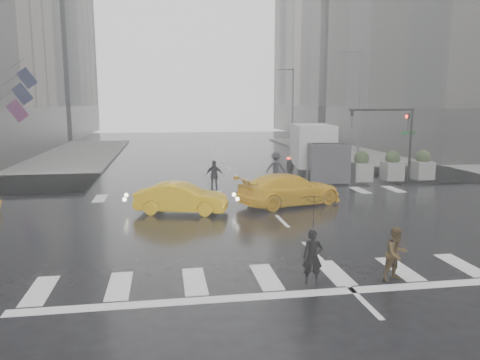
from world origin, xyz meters
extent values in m
plane|color=black|center=(0.00, 0.00, 0.00)|extent=(120.00, 120.00, 0.00)
cube|color=slate|center=(19.50, 17.50, 0.07)|extent=(35.00, 35.00, 0.15)
cube|color=#A49A8F|center=(29.00, 56.00, 18.00)|extent=(26.00, 26.00, 36.00)
cube|color=#2A2725|center=(29.00, 56.00, 2.20)|extent=(26.05, 26.05, 4.40)
cylinder|color=black|center=(10.00, 8.00, 2.25)|extent=(0.16, 0.16, 4.50)
cylinder|color=black|center=(8.00, 8.00, 4.40)|extent=(4.00, 0.12, 0.12)
imported|color=black|center=(9.75, 8.00, 3.70)|extent=(0.16, 0.20, 1.00)
imported|color=black|center=(6.20, 8.00, 3.90)|extent=(0.16, 0.20, 1.00)
sphere|color=#FF190C|center=(9.65, 8.00, 4.00)|extent=(0.20, 0.20, 0.20)
cube|color=#0C541D|center=(10.00, 8.30, 3.00)|extent=(0.90, 0.03, 0.22)
cylinder|color=#59595B|center=(11.00, 18.00, 4.50)|extent=(0.20, 0.20, 9.00)
cylinder|color=#59595B|center=(10.10, 18.00, 8.80)|extent=(1.80, 0.12, 0.12)
cube|color=#59595B|center=(9.20, 18.00, 8.70)|extent=(0.50, 0.22, 0.15)
cylinder|color=#59595B|center=(11.00, 38.00, 4.50)|extent=(0.20, 0.20, 9.00)
cylinder|color=#59595B|center=(10.10, 38.00, 8.80)|extent=(1.80, 0.12, 0.12)
cube|color=#59595B|center=(9.20, 38.00, 8.70)|extent=(0.50, 0.22, 0.15)
cube|color=slate|center=(7.00, 8.20, 0.70)|extent=(1.10, 1.10, 1.10)
sphere|color=black|center=(7.00, 8.20, 1.50)|extent=(0.90, 0.90, 0.90)
cube|color=slate|center=(9.00, 8.20, 0.70)|extent=(1.10, 1.10, 1.10)
sphere|color=black|center=(9.00, 8.20, 1.50)|extent=(0.90, 0.90, 0.90)
cube|color=slate|center=(11.00, 8.20, 0.70)|extent=(1.10, 1.10, 1.10)
sphere|color=black|center=(11.00, 8.20, 1.50)|extent=(0.90, 0.90, 0.90)
cylinder|color=#59595B|center=(-15.90, 17.00, 5.00)|extent=(2.00, 0.06, 1.43)
cube|color=#AB1823|center=(-14.80, 17.00, 4.25)|extent=(1.54, 0.02, 1.66)
cylinder|color=#59595B|center=(-15.90, 18.50, 6.20)|extent=(2.00, 0.06, 1.43)
cube|color=#10153E|center=(-14.80, 18.50, 5.45)|extent=(1.54, 0.02, 1.66)
cylinder|color=#59595B|center=(-15.90, 20.00, 7.40)|extent=(2.00, 0.06, 1.43)
cube|color=#10153E|center=(-14.80, 20.00, 6.65)|extent=(1.54, 0.02, 1.66)
imported|color=black|center=(-0.88, -6.65, 0.74)|extent=(0.60, 0.47, 1.47)
imported|color=black|center=(-0.88, -6.65, 1.99)|extent=(1.17, 1.18, 0.88)
imported|color=#433218|center=(1.44, -6.80, 0.74)|extent=(0.85, 0.74, 1.49)
imported|color=black|center=(-2.02, 7.12, 0.85)|extent=(1.09, 0.78, 1.70)
imported|color=black|center=(1.90, 8.97, 0.94)|extent=(1.36, 1.00, 1.88)
imported|color=yellow|center=(-4.02, 2.18, 0.66)|extent=(4.26, 2.39, 1.33)
imported|color=yellow|center=(1.12, 3.00, 0.75)|extent=(4.97, 3.37, 1.49)
cube|color=#B8B8BA|center=(5.04, 11.74, 2.04)|extent=(2.39, 4.57, 2.68)
cube|color=#2B2A2F|center=(5.04, 8.56, 1.24)|extent=(2.29, 1.79, 2.29)
cube|color=black|center=(5.04, 8.56, 1.94)|extent=(1.99, 0.89, 0.89)
cylinder|color=black|center=(3.99, 8.36, 0.45)|extent=(0.28, 0.89, 0.89)
cylinder|color=black|center=(6.08, 8.36, 0.45)|extent=(0.28, 0.89, 0.89)
cylinder|color=black|center=(3.99, 10.55, 0.45)|extent=(0.28, 0.89, 0.89)
cylinder|color=black|center=(6.08, 10.55, 0.45)|extent=(0.28, 0.89, 0.89)
cylinder|color=black|center=(3.99, 13.33, 0.45)|extent=(0.28, 0.89, 0.89)
cylinder|color=black|center=(6.08, 13.33, 0.45)|extent=(0.28, 0.89, 0.89)
camera|label=1|loc=(-4.74, -18.17, 4.81)|focal=35.00mm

